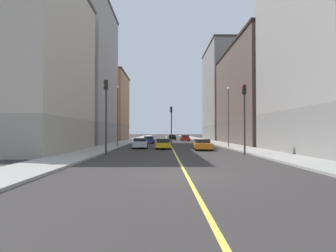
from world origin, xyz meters
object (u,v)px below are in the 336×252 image
at_px(traffic_light_median_far, 171,120).
at_px(car_orange, 202,145).
at_px(building_right_corner, 31,64).
at_px(car_blue, 149,140).
at_px(building_right_midblock, 82,74).
at_px(building_left_far, 226,93).
at_px(traffic_light_right_near, 106,107).
at_px(car_red, 185,138).
at_px(traffic_light_left_near, 244,110).
at_px(building_right_distant, 106,107).
at_px(car_black, 172,137).
at_px(building_left_near, 333,27).
at_px(car_yellow, 163,144).
at_px(building_left_mid, 257,95).
at_px(street_lamp_left_near, 228,111).
at_px(car_silver, 140,143).

relative_size(traffic_light_median_far, car_orange, 1.39).
distance_m(building_right_corner, car_blue, 25.15).
xyz_separation_m(building_right_midblock, car_orange, (18.30, -15.11, -11.39)).
distance_m(building_left_far, traffic_light_right_near, 49.55).
distance_m(building_left_far, building_right_corner, 50.41).
bearing_deg(car_red, traffic_light_left_near, -86.12).
xyz_separation_m(building_right_corner, car_blue, (11.20, 20.84, -8.54)).
bearing_deg(car_orange, traffic_light_right_near, -147.58).
bearing_deg(building_left_far, traffic_light_right_near, -115.82).
xyz_separation_m(building_right_distant, traffic_light_left_near, (21.30, -40.52, -3.96)).
distance_m(building_right_corner, car_black, 43.10).
xyz_separation_m(building_left_far, building_right_corner, (-29.93, -40.47, -2.76)).
height_order(building_left_near, traffic_light_median_far, building_left_near).
bearing_deg(car_yellow, building_left_near, -26.72).
xyz_separation_m(building_left_mid, traffic_light_right_near, (-21.33, -21.10, -4.04)).
height_order(building_left_far, street_lamp_left_near, building_left_far).
bearing_deg(car_yellow, building_right_midblock, 137.47).
relative_size(street_lamp_left_near, car_yellow, 1.77).
bearing_deg(building_left_mid, car_orange, -127.88).
distance_m(building_right_midblock, car_yellow, 21.93).
bearing_deg(building_right_distant, building_left_near, -53.22).
relative_size(building_left_far, car_silver, 5.69).
relative_size(building_left_near, car_silver, 5.78).
height_order(building_left_near, building_right_distant, building_left_near).
bearing_deg(building_right_midblock, car_orange, -39.53).
distance_m(car_blue, car_orange, 19.62).
height_order(building_left_mid, car_silver, building_left_mid).
bearing_deg(car_red, traffic_light_median_far, -101.16).
bearing_deg(car_orange, building_right_corner, -172.06).
bearing_deg(car_silver, car_yellow, -17.16).
bearing_deg(building_right_midblock, traffic_light_median_far, -11.69).
relative_size(building_left_mid, building_right_distant, 1.45).
height_order(car_black, car_orange, car_black).
height_order(traffic_light_left_near, car_silver, traffic_light_left_near).
relative_size(building_left_near, building_right_corner, 1.32).
xyz_separation_m(building_right_midblock, car_black, (16.08, 21.41, -11.35)).
height_order(car_black, car_silver, car_black).
distance_m(traffic_light_left_near, car_orange, 7.70).
height_order(building_right_distant, car_yellow, building_right_distant).
height_order(building_right_midblock, traffic_light_right_near, building_right_midblock).
relative_size(car_red, car_orange, 1.02).
height_order(building_right_midblock, car_yellow, building_right_midblock).
bearing_deg(traffic_light_left_near, building_left_near, 3.23).
bearing_deg(street_lamp_left_near, building_left_near, -51.89).
distance_m(building_right_midblock, street_lamp_left_near, 25.93).
xyz_separation_m(traffic_light_left_near, car_yellow, (-7.48, 8.60, -3.51)).
relative_size(building_right_distant, traffic_light_right_near, 2.37).
relative_size(building_left_mid, car_red, 5.25).
height_order(building_right_distant, car_blue, building_right_distant).
bearing_deg(building_left_far, car_red, -146.94).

